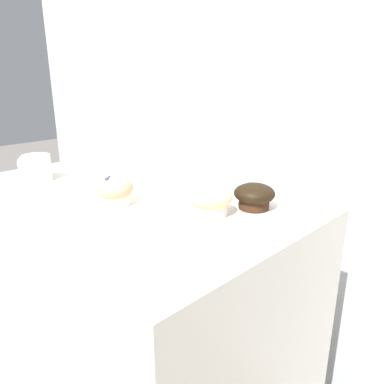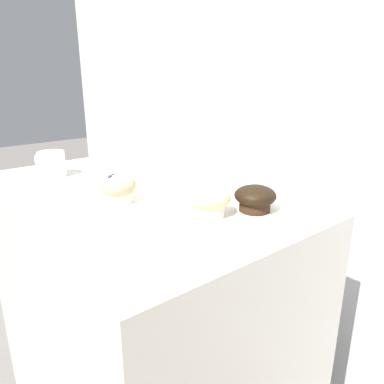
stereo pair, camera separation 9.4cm
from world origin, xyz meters
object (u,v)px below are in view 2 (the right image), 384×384
muffin_front_center (255,198)px  muffin_back_right (208,201)px  coffee_cup (51,163)px  muffin_back_left (118,188)px

muffin_front_center → muffin_back_right: 0.12m
muffin_front_center → coffee_cup: coffee_cup is taller
muffin_back_right → coffee_cup: size_ratio=0.85×
muffin_back_left → muffin_back_right: bearing=28.8°
muffin_front_center → coffee_cup: 0.70m
muffin_back_right → muffin_back_left: bearing=-151.2°
muffin_back_left → muffin_back_right: (0.22, 0.12, -0.00)m
muffin_back_right → coffee_cup: 0.61m
coffee_cup → muffin_front_center: bearing=24.1°
muffin_front_center → coffee_cup: size_ratio=0.83×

